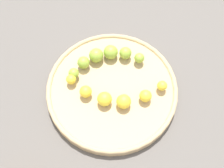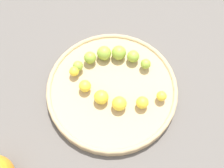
% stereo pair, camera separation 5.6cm
% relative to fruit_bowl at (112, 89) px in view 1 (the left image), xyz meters
% --- Properties ---
extents(ground_plane, '(2.40, 2.40, 0.00)m').
position_rel_fruit_bowl_xyz_m(ground_plane, '(0.00, 0.00, -0.01)').
color(ground_plane, '#56514C').
extents(fruit_bowl, '(0.27, 0.27, 0.02)m').
position_rel_fruit_bowl_xyz_m(fruit_bowl, '(0.00, 0.00, 0.00)').
color(fruit_bowl, tan).
rests_on(fruit_bowl, ground_plane).
extents(banana_yellow, '(0.13, 0.17, 0.03)m').
position_rel_fruit_bowl_xyz_m(banana_yellow, '(-0.02, 0.01, 0.02)').
color(banana_yellow, yellow).
rests_on(banana_yellow, fruit_bowl).
extents(banana_green, '(0.08, 0.16, 0.03)m').
position_rel_fruit_bowl_xyz_m(banana_green, '(0.06, -0.02, 0.02)').
color(banana_green, '#8CAD38').
rests_on(banana_green, fruit_bowl).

